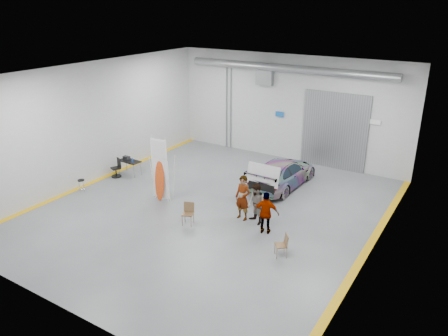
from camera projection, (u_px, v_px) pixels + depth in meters
The scene contains 13 objects.
ground at pixel (211, 209), 19.53m from camera, with size 16.00×16.00×0.00m, color #5A5C61.
room_shell at pixel (242, 110), 19.70m from camera, with size 14.02×16.18×6.01m.
sedan_car at pixel (282, 173), 21.72m from camera, with size 1.93×4.75×1.38m, color white.
person_a at pixel (243, 198), 18.31m from camera, with size 0.71×0.47×1.96m, color #9C7455.
person_b at pixel (256, 204), 17.99m from camera, with size 0.86×0.66×1.75m, color #55809D.
person_c at pixel (266, 213), 17.21m from camera, with size 1.02×0.42×1.77m, color brown.
surfboard_display at pixel (159, 175), 19.97m from camera, with size 0.89×0.28×3.14m.
folding_chair_near at pixel (188, 218), 18.11m from camera, with size 0.56×0.59×0.93m.
folding_chair_far at pixel (281, 249), 15.85m from camera, with size 0.57×0.67×0.88m.
shop_stool at pixel (82, 186), 21.13m from camera, with size 0.33×0.33×0.65m.
work_table at pixel (129, 160), 23.18m from camera, with size 1.27×0.70×1.01m.
office_chair at pixel (117, 169), 22.98m from camera, with size 0.57×0.60×0.99m.
trunk_lid at pixel (263, 173), 19.79m from camera, with size 1.61×0.97×0.04m, color silver.
Camera 1 is at (9.81, -14.58, 8.73)m, focal length 35.00 mm.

